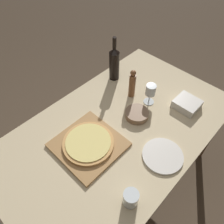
{
  "coord_description": "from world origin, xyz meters",
  "views": [
    {
      "loc": [
        0.56,
        -0.65,
        1.92
      ],
      "look_at": [
        -0.09,
        0.03,
        0.83
      ],
      "focal_mm": 35.0,
      "sensor_mm": 36.0,
      "label": 1
    }
  ],
  "objects_px": {
    "wine_bottle": "(114,63)",
    "wine_glass": "(151,91)",
    "pizza": "(88,143)",
    "pepper_mill": "(132,84)",
    "small_bowl": "(137,114)"
  },
  "relations": [
    {
      "from": "wine_bottle",
      "to": "wine_glass",
      "type": "xyz_separation_m",
      "value": [
        0.36,
        -0.02,
        -0.03
      ]
    },
    {
      "from": "wine_glass",
      "to": "small_bowl",
      "type": "bearing_deg",
      "value": -82.39
    },
    {
      "from": "wine_glass",
      "to": "small_bowl",
      "type": "height_order",
      "value": "wine_glass"
    },
    {
      "from": "wine_bottle",
      "to": "small_bowl",
      "type": "distance_m",
      "value": 0.45
    },
    {
      "from": "pepper_mill",
      "to": "wine_bottle",
      "type": "bearing_deg",
      "value": 166.05
    },
    {
      "from": "wine_bottle",
      "to": "small_bowl",
      "type": "xyz_separation_m",
      "value": [
        0.39,
        -0.19,
        -0.12
      ]
    },
    {
      "from": "pepper_mill",
      "to": "wine_glass",
      "type": "distance_m",
      "value": 0.14
    },
    {
      "from": "pizza",
      "to": "pepper_mill",
      "type": "xyz_separation_m",
      "value": [
        -0.09,
        0.51,
        0.08
      ]
    },
    {
      "from": "pizza",
      "to": "small_bowl",
      "type": "height_order",
      "value": "small_bowl"
    },
    {
      "from": "pepper_mill",
      "to": "wine_glass",
      "type": "xyz_separation_m",
      "value": [
        0.14,
        0.03,
        -0.0
      ]
    },
    {
      "from": "pizza",
      "to": "wine_bottle",
      "type": "xyz_separation_m",
      "value": [
        -0.32,
        0.57,
        0.11
      ]
    },
    {
      "from": "wine_bottle",
      "to": "pizza",
      "type": "bearing_deg",
      "value": -60.47
    },
    {
      "from": "wine_glass",
      "to": "pepper_mill",
      "type": "bearing_deg",
      "value": -165.95
    },
    {
      "from": "wine_bottle",
      "to": "wine_glass",
      "type": "height_order",
      "value": "wine_bottle"
    },
    {
      "from": "small_bowl",
      "to": "wine_bottle",
      "type": "bearing_deg",
      "value": 154.21
    }
  ]
}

